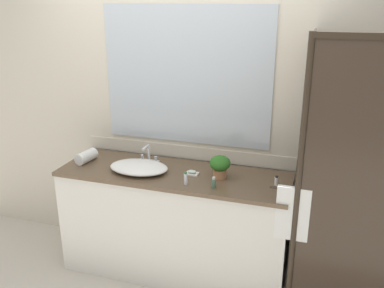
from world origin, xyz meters
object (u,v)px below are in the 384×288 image
object	(u,v)px
amenity_bottle_lotion	(277,181)
sink_basin	(139,167)
amenity_bottle_body_wash	(214,183)
rolled_towel_near_edge	(86,156)
soap_dish	(192,173)
faucet	(148,157)
potted_plant	(220,165)
amenity_bottle_conditioner	(186,179)

from	to	relation	value
amenity_bottle_lotion	sink_basin	bearing A→B (deg)	-176.24
amenity_bottle_body_wash	rolled_towel_near_edge	bearing A→B (deg)	171.78
soap_dish	amenity_bottle_lotion	distance (m)	0.64
rolled_towel_near_edge	faucet	bearing A→B (deg)	15.77
faucet	amenity_bottle_lotion	xyz separation A→B (m)	(1.05, -0.12, -0.02)
amenity_bottle_body_wash	sink_basin	bearing A→B (deg)	169.97
faucet	rolled_towel_near_edge	world-z (taller)	faucet
soap_dish	amenity_bottle_body_wash	bearing A→B (deg)	-38.97
sink_basin	faucet	world-z (taller)	faucet
sink_basin	rolled_towel_near_edge	bearing A→B (deg)	174.11
potted_plant	amenity_bottle_body_wash	distance (m)	0.20
sink_basin	faucet	size ratio (longest dim) A/B	2.75
sink_basin	amenity_bottle_lotion	bearing A→B (deg)	3.76
amenity_bottle_lotion	faucet	bearing A→B (deg)	173.42
soap_dish	rolled_towel_near_edge	size ratio (longest dim) A/B	0.52
sink_basin	amenity_bottle_conditioner	xyz separation A→B (m)	(0.43, -0.12, 0.01)
amenity_bottle_lotion	rolled_towel_near_edge	world-z (taller)	rolled_towel_near_edge
amenity_bottle_lotion	amenity_bottle_conditioner	world-z (taller)	amenity_bottle_conditioner
potted_plant	sink_basin	bearing A→B (deg)	-173.17
potted_plant	amenity_bottle_lotion	xyz separation A→B (m)	(0.42, -0.01, -0.07)
faucet	potted_plant	distance (m)	0.64
sink_basin	amenity_bottle_lotion	world-z (taller)	amenity_bottle_lotion
amenity_bottle_body_wash	faucet	bearing A→B (deg)	154.46
faucet	amenity_bottle_conditioner	world-z (taller)	faucet
soap_dish	rolled_towel_near_edge	world-z (taller)	rolled_towel_near_edge
soap_dish	amenity_bottle_body_wash	world-z (taller)	amenity_bottle_body_wash
amenity_bottle_conditioner	amenity_bottle_body_wash	bearing A→B (deg)	2.14
amenity_bottle_conditioner	amenity_bottle_lotion	bearing A→B (deg)	16.76
faucet	potted_plant	world-z (taller)	potted_plant
sink_basin	faucet	bearing A→B (deg)	90.00
amenity_bottle_conditioner	rolled_towel_near_edge	distance (m)	0.93
amenity_bottle_body_wash	amenity_bottle_lotion	xyz separation A→B (m)	(0.42, 0.18, -0.00)
amenity_bottle_conditioner	sink_basin	bearing A→B (deg)	164.28
soap_dish	amenity_bottle_body_wash	size ratio (longest dim) A/B	1.21
sink_basin	faucet	xyz separation A→B (m)	(0.00, 0.19, 0.02)
amenity_bottle_body_wash	potted_plant	bearing A→B (deg)	91.01
faucet	amenity_bottle_body_wash	distance (m)	0.70
sink_basin	amenity_bottle_body_wash	xyz separation A→B (m)	(0.63, -0.11, 0.00)
sink_basin	amenity_bottle_conditioner	world-z (taller)	amenity_bottle_conditioner
potted_plant	soap_dish	size ratio (longest dim) A/B	1.73
amenity_bottle_lotion	rolled_towel_near_edge	size ratio (longest dim) A/B	0.38
soap_dish	amenity_bottle_lotion	xyz separation A→B (m)	(0.64, 0.00, 0.02)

